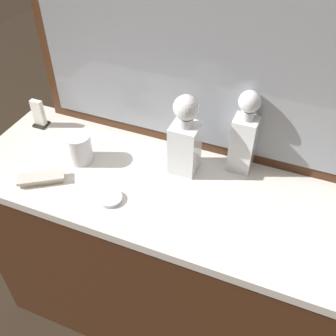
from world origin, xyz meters
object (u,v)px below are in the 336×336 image
at_px(crystal_decanter_right, 244,139).
at_px(napkin_holder, 39,115).
at_px(crystal_decanter_center, 185,142).
at_px(porcelain_dish, 110,198).
at_px(crystal_tumbler_rear, 79,149).
at_px(silver_brush_far_left, 41,179).

bearing_deg(crystal_decanter_right, napkin_holder, -176.08).
height_order(crystal_decanter_center, porcelain_dish, crystal_decanter_center).
bearing_deg(crystal_decanter_center, crystal_decanter_right, 24.62).
relative_size(crystal_decanter_center, crystal_decanter_right, 0.96).
distance_m(crystal_decanter_right, porcelain_dish, 0.47).
xyz_separation_m(crystal_tumbler_rear, porcelain_dish, (0.19, -0.13, -0.04)).
xyz_separation_m(crystal_tumbler_rear, silver_brush_far_left, (-0.06, -0.14, -0.03)).
height_order(crystal_decanter_right, napkin_holder, crystal_decanter_right).
height_order(crystal_decanter_right, porcelain_dish, crystal_decanter_right).
bearing_deg(porcelain_dish, silver_brush_far_left, -177.52).
bearing_deg(silver_brush_far_left, porcelain_dish, 2.48).
height_order(crystal_decanter_center, silver_brush_far_left, crystal_decanter_center).
relative_size(crystal_decanter_right, napkin_holder, 2.68).
bearing_deg(silver_brush_far_left, napkin_holder, 125.98).
xyz_separation_m(silver_brush_far_left, porcelain_dish, (0.25, 0.01, -0.01)).
height_order(crystal_tumbler_rear, napkin_holder, napkin_holder).
bearing_deg(porcelain_dish, napkin_holder, 150.07).
distance_m(crystal_tumbler_rear, porcelain_dish, 0.23).
height_order(crystal_tumbler_rear, porcelain_dish, crystal_tumbler_rear).
height_order(crystal_decanter_right, silver_brush_far_left, crystal_decanter_right).
bearing_deg(crystal_tumbler_rear, silver_brush_far_left, -112.99).
relative_size(crystal_tumbler_rear, silver_brush_far_left, 0.68).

